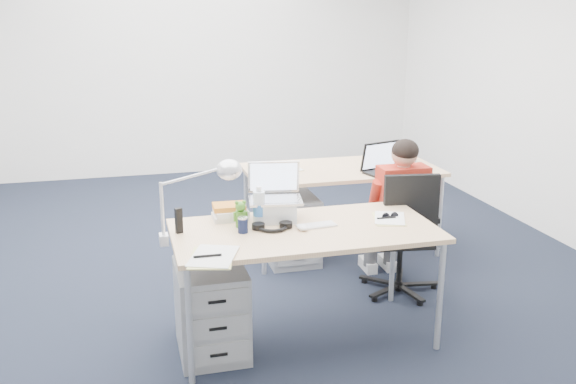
{
  "coord_description": "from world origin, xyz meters",
  "views": [
    {
      "loc": [
        -0.74,
        -4.52,
        2.01
      ],
      "look_at": [
        0.29,
        -0.59,
        0.85
      ],
      "focal_mm": 40.0,
      "sensor_mm": 36.0,
      "label": 1
    }
  ],
  "objects": [
    {
      "name": "floor",
      "position": [
        0.0,
        0.0,
        0.0
      ],
      "size": [
        7.0,
        7.0,
        0.0
      ],
      "primitive_type": "plane",
      "color": "black",
      "rests_on": "ground"
    },
    {
      "name": "room",
      "position": [
        0.0,
        0.0,
        1.71
      ],
      "size": [
        6.02,
        7.02,
        2.8
      ],
      "color": "silver",
      "rests_on": "ground"
    },
    {
      "name": "desk_near",
      "position": [
        0.29,
        -0.99,
        0.68
      ],
      "size": [
        1.6,
        0.8,
        0.73
      ],
      "color": "tan",
      "rests_on": "ground"
    },
    {
      "name": "desk_far",
      "position": [
        1.01,
        0.4,
        0.68
      ],
      "size": [
        1.6,
        0.8,
        0.73
      ],
      "color": "tan",
      "rests_on": "ground"
    },
    {
      "name": "office_chair",
      "position": [
        1.16,
        -0.52,
        0.27
      ],
      "size": [
        0.67,
        0.67,
        0.94
      ],
      "rotation": [
        0.0,
        0.0,
        -0.15
      ],
      "color": "black",
      "rests_on": "ground"
    },
    {
      "name": "seated_person",
      "position": [
        1.17,
        -0.36,
        0.57
      ],
      "size": [
        0.36,
        0.62,
        1.13
      ],
      "rotation": [
        0.0,
        0.0,
        -0.02
      ],
      "color": "#AE2718",
      "rests_on": "ground"
    },
    {
      "name": "drawer_pedestal_near",
      "position": [
        -0.3,
        -1.02,
        0.28
      ],
      "size": [
        0.4,
        0.5,
        0.55
      ],
      "primitive_type": "cube",
      "color": "#96989A",
      "rests_on": "ground"
    },
    {
      "name": "drawer_pedestal_far",
      "position": [
        0.54,
        0.29,
        0.28
      ],
      "size": [
        0.4,
        0.5,
        0.55
      ],
      "primitive_type": "cube",
      "color": "#96989A",
      "rests_on": "ground"
    },
    {
      "name": "silver_laptop",
      "position": [
        0.16,
        -0.78,
        0.91
      ],
      "size": [
        0.37,
        0.31,
        0.35
      ],
      "primitive_type": null,
      "rotation": [
        0.0,
        0.0,
        -0.16
      ],
      "color": "silver",
      "rests_on": "desk_near"
    },
    {
      "name": "wireless_keyboard",
      "position": [
        0.37,
        -0.97,
        0.74
      ],
      "size": [
        0.25,
        0.12,
        0.01
      ],
      "primitive_type": "cube",
      "rotation": [
        0.0,
        0.0,
        0.1
      ],
      "color": "white",
      "rests_on": "desk_near"
    },
    {
      "name": "computer_mouse",
      "position": [
        0.27,
        -1.02,
        0.75
      ],
      "size": [
        0.08,
        0.1,
        0.03
      ],
      "primitive_type": "ellipsoid",
      "rotation": [
        0.0,
        0.0,
        0.2
      ],
      "color": "white",
      "rests_on": "desk_near"
    },
    {
      "name": "headphones",
      "position": [
        0.1,
        -0.95,
        0.75
      ],
      "size": [
        0.26,
        0.21,
        0.04
      ],
      "primitive_type": null,
      "rotation": [
        0.0,
        0.0,
        -0.09
      ],
      "color": "black",
      "rests_on": "desk_near"
    },
    {
      "name": "can_koozie",
      "position": [
        -0.09,
        -0.97,
        0.78
      ],
      "size": [
        0.07,
        0.07,
        0.1
      ],
      "primitive_type": "cylinder",
      "rotation": [
        0.0,
        0.0,
        -0.28
      ],
      "color": "#121938",
      "rests_on": "desk_near"
    },
    {
      "name": "water_bottle",
      "position": [
        0.04,
        -0.85,
        0.85
      ],
      "size": [
        0.08,
        0.08,
        0.24
      ],
      "primitive_type": "cylinder",
      "rotation": [
        0.0,
        0.0,
        0.02
      ],
      "color": "silver",
      "rests_on": "desk_near"
    },
    {
      "name": "bear_figurine",
      "position": [
        -0.08,
        -0.86,
        0.81
      ],
      "size": [
        0.11,
        0.1,
        0.17
      ],
      "primitive_type": null,
      "rotation": [
        0.0,
        0.0,
        0.36
      ],
      "color": "#2C6F1D",
      "rests_on": "desk_near"
    },
    {
      "name": "book_stack",
      "position": [
        -0.12,
        -0.7,
        0.78
      ],
      "size": [
        0.22,
        0.17,
        0.1
      ],
      "primitive_type": "cube",
      "rotation": [
        0.0,
        0.0,
        0.06
      ],
      "color": "silver",
      "rests_on": "desk_near"
    },
    {
      "name": "cordless_phone",
      "position": [
        -0.45,
        -0.88,
        0.81
      ],
      "size": [
        0.05,
        0.04,
        0.15
      ],
      "primitive_type": "cube",
      "rotation": [
        0.0,
        0.0,
        0.38
      ],
      "color": "black",
      "rests_on": "desk_near"
    },
    {
      "name": "papers_left",
      "position": [
        -0.33,
        -1.33,
        0.74
      ],
      "size": [
        0.32,
        0.38,
        0.01
      ],
      "primitive_type": "cube",
      "rotation": [
        0.0,
        0.0,
        -0.32
      ],
      "color": "#D9D37E",
      "rests_on": "desk_near"
    },
    {
      "name": "papers_right",
      "position": [
        0.85,
        -0.96,
        0.73
      ],
      "size": [
        0.26,
        0.31,
        0.01
      ],
      "primitive_type": "cube",
      "rotation": [
        0.0,
        0.0,
        -0.35
      ],
      "color": "#D9D37E",
      "rests_on": "desk_near"
    },
    {
      "name": "sunglasses",
      "position": [
        0.87,
        -0.94,
        0.74
      ],
      "size": [
        0.11,
        0.05,
        0.03
      ],
      "primitive_type": null,
      "rotation": [
        0.0,
        0.0,
        -0.02
      ],
      "color": "black",
      "rests_on": "desk_near"
    },
    {
      "name": "desk_lamp",
      "position": [
        -0.41,
        -1.05,
        0.98
      ],
      "size": [
        0.45,
        0.22,
        0.49
      ],
      "primitive_type": null,
      "rotation": [
        0.0,
        0.0,
        0.16
      ],
      "color": "silver",
      "rests_on": "desk_near"
    },
    {
      "name": "dark_laptop",
      "position": [
        1.32,
        0.12,
        0.86
      ],
      "size": [
        0.45,
        0.44,
        0.26
      ],
      "primitive_type": null,
      "rotation": [
        0.0,
        0.0,
        0.29
      ],
      "color": "black",
      "rests_on": "desk_far"
    },
    {
      "name": "far_cup",
      "position": [
        1.68,
        0.44,
        0.78
      ],
      "size": [
        0.08,
        0.08,
        0.1
      ],
      "primitive_type": "cylinder",
      "rotation": [
        0.0,
        0.0,
        0.17
      ],
      "color": "white",
      "rests_on": "desk_far"
    },
    {
      "name": "far_papers",
      "position": [
        0.57,
        0.49,
        0.73
      ],
      "size": [
        0.22,
        0.28,
        0.01
      ],
      "primitive_type": "cube",
      "rotation": [
        0.0,
        0.0,
        0.15
      ],
      "color": "white",
      "rests_on": "desk_far"
    }
  ]
}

